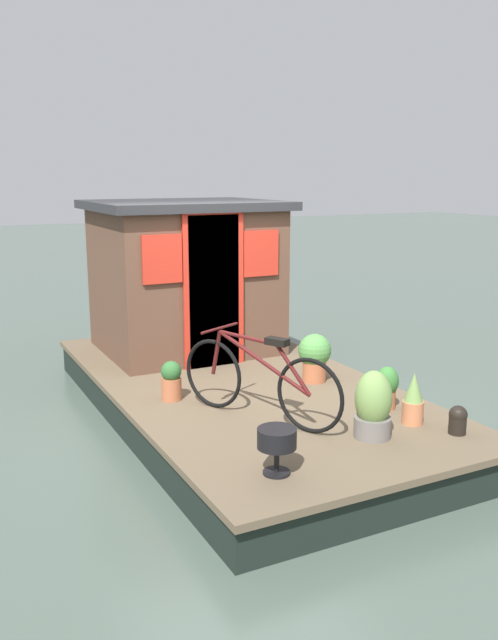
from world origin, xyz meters
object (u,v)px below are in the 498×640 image
Objects in this scene: bicycle at (259,380)px; potted_plant_thyme at (387,386)px; potted_plant_ivy at (373,406)px; potted_plant_mint at (315,355)px; potted_plant_rosemary at (171,380)px; mooring_bollard at (458,419)px; houseboat_cabin at (185,276)px; potted_plant_basil at (413,400)px; charcoal_grill at (277,441)px.

bicycle is 3.84× the size of potted_plant_thyme.
potted_plant_ivy is 0.74m from potted_plant_thyme.
potted_plant_rosemary is at bearing 85.23° from potted_plant_mint.
bicycle is 1.23m from potted_plant_thyme.
potted_plant_mint is at bearing 9.17° from mooring_bollard.
houseboat_cabin is 2.05m from potted_plant_rosemary.
bicycle is 1.35m from potted_plant_basil.
potted_plant_thyme reaches higher than potted_plant_rosemary.
potted_plant_mint is (1.51, -0.39, 0.01)m from potted_plant_ivy.
potted_plant_thyme is at bearing -103.64° from bicycle.
potted_plant_thyme is 1.76m from charcoal_grill.
potted_plant_thyme is (-0.29, -1.18, -0.15)m from bicycle.
potted_plant_mint is 1.80m from mooring_bollard.
potted_plant_thyme is at bearing -64.71° from charcoal_grill.
bicycle is 4.44× the size of charcoal_grill.
bicycle reaches higher than potted_plant_ivy.
charcoal_grill is (-0.34, 1.54, 0.04)m from potted_plant_basil.
potted_plant_mint is 2.08× the size of mooring_bollard.
potted_plant_ivy reaches higher than mooring_bollard.
houseboat_cabin is at bearing -7.48° from bicycle.
potted_plant_basil is (-1.55, -1.64, 0.02)m from potted_plant_rosemary.
potted_plant_basil is (-0.41, 0.04, 0.00)m from potted_plant_thyme.
potted_plant_thyme reaches higher than mooring_bollard.
potted_plant_mint reaches higher than charcoal_grill.
houseboat_cabin reaches higher than mooring_bollard.
potted_plant_ivy is 0.51m from potted_plant_basil.
potted_plant_ivy is at bearing 165.37° from potted_plant_mint.
bicycle is 2.71× the size of potted_plant_ivy.
houseboat_cabin is 3.84m from mooring_bollard.
bicycle is 1.71m from mooring_bollard.
bicycle is 6.30× the size of mooring_bollard.
potted_plant_mint is at bearing -14.63° from potted_plant_ivy.
potted_plant_thyme is at bearing -171.56° from potted_plant_mint.
houseboat_cabin is 3.83× the size of potted_plant_ivy.
potted_plant_thyme is (-1.01, -0.15, -0.07)m from potted_plant_mint.
bicycle is at bearing 39.12° from potted_plant_ivy.
potted_plant_rosemary is (-1.73, 0.84, -0.73)m from houseboat_cabin.
houseboat_cabin reaches higher than bicycle.
bicycle is at bearing -149.24° from potted_plant_rosemary.
potted_plant_mint is (-0.13, -1.54, 0.09)m from potted_plant_rosemary.
charcoal_grill is 1.73m from mooring_bollard.
potted_plant_ivy reaches higher than potted_plant_basil.
potted_plant_thyme is at bearing -163.52° from houseboat_cabin.
potted_plant_rosemary is 1.57× the size of mooring_bollard.
houseboat_cabin reaches higher than potted_plant_rosemary.
potted_plant_mint reaches higher than potted_plant_rosemary.
mooring_bollard is at bearing -164.84° from houseboat_cabin.
mooring_bollard is at bearing -128.58° from bicycle.
houseboat_cabin reaches higher than charcoal_grill.
houseboat_cabin is at bearing -26.00° from potted_plant_rosemary.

